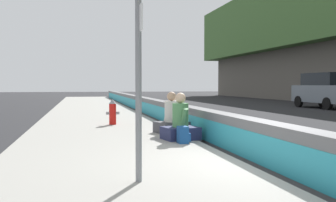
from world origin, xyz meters
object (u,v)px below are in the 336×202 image
at_px(route_sign_post, 139,34).
at_px(backpack, 183,135).
at_px(parked_car_fourth, 325,90).
at_px(seated_person_foreground, 180,125).
at_px(seated_person_middle, 172,120).
at_px(fire_hydrant, 113,112).

bearing_deg(route_sign_post, backpack, -24.23).
relative_size(backpack, parked_car_fourth, 0.08).
height_order(seated_person_foreground, seated_person_middle, same).
xyz_separation_m(seated_person_middle, parked_car_fourth, (11.64, -12.83, 0.68)).
bearing_deg(seated_person_middle, parked_car_fourth, -47.78).
distance_m(backpack, parked_car_fourth, 18.91).
height_order(fire_hydrant, backpack, fire_hydrant).
distance_m(seated_person_foreground, seated_person_middle, 1.40).
distance_m(seated_person_foreground, backpack, 0.68).
xyz_separation_m(seated_person_foreground, parked_car_fourth, (13.04, -12.93, 0.68)).
relative_size(route_sign_post, backpack, 9.00).
height_order(backpack, parked_car_fourth, parked_car_fourth).
bearing_deg(seated_person_foreground, seated_person_middle, -3.83).
bearing_deg(route_sign_post, seated_person_foreground, -21.94).
bearing_deg(fire_hydrant, parked_car_fourth, -58.06).
height_order(seated_person_middle, backpack, seated_person_middle).
bearing_deg(parked_car_fourth, route_sign_post, 139.61).
bearing_deg(seated_person_middle, seated_person_foreground, 176.17).
distance_m(fire_hydrant, seated_person_middle, 3.10).
bearing_deg(seated_person_foreground, fire_hydrant, 18.36).
bearing_deg(backpack, seated_person_middle, -5.34).
xyz_separation_m(fire_hydrant, seated_person_foreground, (-4.12, -1.37, -0.08)).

